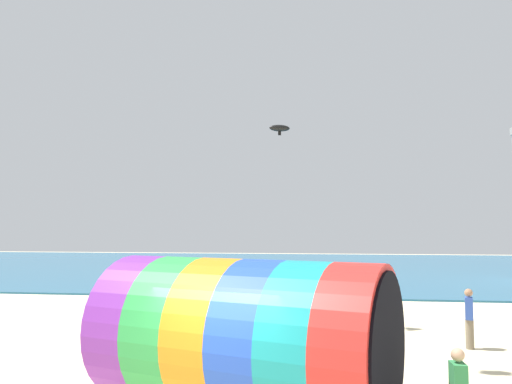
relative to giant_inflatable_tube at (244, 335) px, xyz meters
The scene contains 4 objects.
sea 35.59m from the giant_inflatable_tube, 90.70° to the left, with size 120.00×40.00×0.10m, color #236084.
giant_inflatable_tube is the anchor object (origin of this frame).
kite_black_parafoil 18.09m from the giant_inflatable_tube, 92.14° to the left, with size 1.22×0.81×0.60m.
bystander_near_water 8.43m from the giant_inflatable_tube, 45.10° to the left, with size 0.30×0.40×1.79m.
Camera 1 is at (1.96, -8.60, 3.66)m, focal length 35.00 mm.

